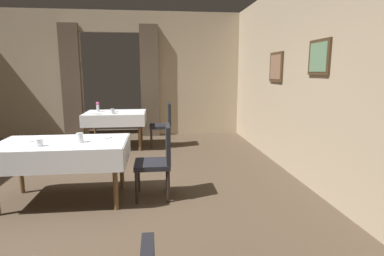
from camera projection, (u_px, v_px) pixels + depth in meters
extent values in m
plane|color=#4C3D2D|center=(68.00, 207.00, 3.63)|extent=(10.08, 10.08, 0.00)
cube|color=tan|center=(332.00, 78.00, 3.72)|extent=(0.12, 8.40, 3.00)
cube|color=#47331E|center=(319.00, 57.00, 3.86)|extent=(0.03, 0.49, 0.44)
cube|color=#668C66|center=(318.00, 57.00, 3.86)|extent=(0.01, 0.40, 0.36)
cube|color=#47331E|center=(276.00, 67.00, 5.25)|extent=(0.03, 0.54, 0.50)
cube|color=#8C664C|center=(275.00, 67.00, 5.25)|extent=(0.01, 0.44, 0.41)
cube|color=tan|center=(27.00, 75.00, 7.24)|extent=(2.50, 0.12, 3.00)
cube|color=tan|center=(191.00, 75.00, 7.68)|extent=(2.50, 0.12, 3.00)
cube|color=tan|center=(109.00, 21.00, 7.24)|extent=(1.40, 0.12, 0.50)
cube|color=brown|center=(71.00, 82.00, 7.25)|extent=(0.44, 0.14, 2.68)
cube|color=brown|center=(150.00, 82.00, 7.46)|extent=(0.44, 0.14, 2.68)
cylinder|color=brown|center=(115.00, 180.00, 3.51)|extent=(0.06, 0.06, 0.71)
cylinder|color=brown|center=(20.00, 167.00, 4.00)|extent=(0.06, 0.06, 0.71)
cylinder|color=brown|center=(122.00, 164.00, 4.14)|extent=(0.06, 0.06, 0.71)
cube|color=brown|center=(62.00, 144.00, 3.69)|extent=(1.46, 0.81, 0.03)
cube|color=white|center=(62.00, 142.00, 3.68)|extent=(1.52, 0.87, 0.01)
cube|color=white|center=(51.00, 163.00, 3.28)|extent=(1.52, 0.02, 0.26)
cube|color=white|center=(73.00, 144.00, 4.13)|extent=(1.52, 0.02, 0.26)
cube|color=white|center=(127.00, 151.00, 3.79)|extent=(0.02, 0.87, 0.26)
cylinder|color=brown|center=(88.00, 135.00, 6.05)|extent=(0.06, 0.06, 0.71)
cylinder|color=brown|center=(139.00, 133.00, 6.17)|extent=(0.06, 0.06, 0.71)
cylinder|color=brown|center=(95.00, 128.00, 6.75)|extent=(0.06, 0.06, 0.71)
cylinder|color=brown|center=(141.00, 127.00, 6.87)|extent=(0.06, 0.06, 0.71)
cube|color=brown|center=(115.00, 113.00, 6.39)|extent=(1.16, 0.88, 0.03)
cube|color=white|center=(115.00, 112.00, 6.39)|extent=(1.22, 0.94, 0.01)
cube|color=white|center=(113.00, 121.00, 5.95)|extent=(1.22, 0.02, 0.24)
cube|color=white|center=(118.00, 115.00, 6.87)|extent=(1.22, 0.02, 0.24)
cube|color=white|center=(85.00, 118.00, 6.34)|extent=(0.02, 0.94, 0.24)
cube|color=white|center=(145.00, 117.00, 6.48)|extent=(0.02, 0.94, 0.24)
cylinder|color=black|center=(137.00, 187.00, 3.68)|extent=(0.04, 0.04, 0.42)
cylinder|color=black|center=(138.00, 177.00, 4.05)|extent=(0.04, 0.04, 0.42)
cylinder|color=black|center=(168.00, 186.00, 3.73)|extent=(0.04, 0.04, 0.42)
cylinder|color=black|center=(167.00, 176.00, 4.10)|extent=(0.04, 0.04, 0.42)
cube|color=black|center=(152.00, 164.00, 3.85)|extent=(0.44, 0.44, 0.06)
cube|color=black|center=(168.00, 144.00, 3.83)|extent=(0.05, 0.42, 0.48)
cylinder|color=black|center=(151.00, 139.00, 6.35)|extent=(0.04, 0.04, 0.42)
cylinder|color=black|center=(152.00, 135.00, 6.73)|extent=(0.04, 0.04, 0.42)
cylinder|color=black|center=(170.00, 138.00, 6.40)|extent=(0.04, 0.04, 0.42)
cylinder|color=black|center=(169.00, 135.00, 6.77)|extent=(0.04, 0.04, 0.42)
cube|color=black|center=(160.00, 126.00, 6.52)|extent=(0.44, 0.44, 0.06)
cube|color=black|center=(169.00, 114.00, 6.50)|extent=(0.05, 0.42, 0.48)
cylinder|color=white|center=(29.00, 140.00, 3.75)|extent=(0.23, 0.23, 0.01)
cylinder|color=white|center=(104.00, 137.00, 3.90)|extent=(0.19, 0.19, 0.01)
cylinder|color=silver|center=(80.00, 138.00, 3.64)|extent=(0.08, 0.08, 0.11)
cylinder|color=silver|center=(39.00, 143.00, 3.45)|extent=(0.08, 0.08, 0.08)
cylinder|color=silver|center=(98.00, 108.00, 6.45)|extent=(0.06, 0.06, 0.14)
sphere|color=#D84C8C|center=(98.00, 103.00, 6.44)|extent=(0.07, 0.07, 0.07)
cylinder|color=silver|center=(112.00, 111.00, 6.11)|extent=(0.08, 0.08, 0.11)
cylinder|color=white|center=(113.00, 112.00, 6.40)|extent=(0.19, 0.19, 0.01)
cylinder|color=white|center=(95.00, 114.00, 6.10)|extent=(0.24, 0.24, 0.01)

